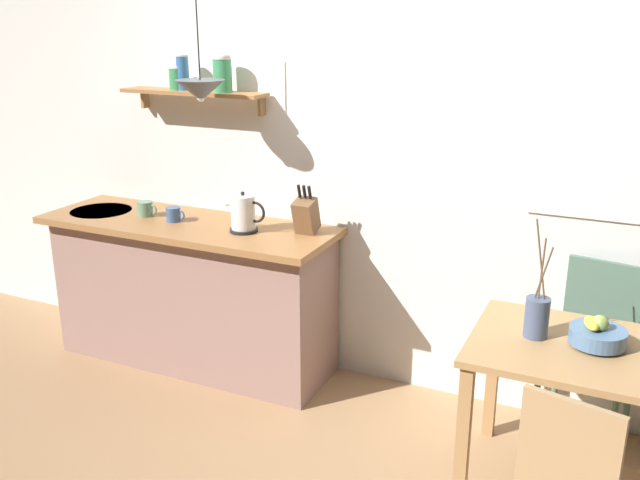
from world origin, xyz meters
name	(u,v)px	position (x,y,z in m)	size (l,w,h in m)	color
ground_plane	(317,421)	(0.00, 0.00, 0.00)	(14.00, 14.00, 0.00)	#A87F56
back_wall	(401,158)	(0.21, 0.65, 1.35)	(6.80, 0.11, 2.70)	white
kitchen_counter	(193,292)	(-1.00, 0.32, 0.47)	(1.83, 0.63, 0.93)	gray
wall_shelf	(200,83)	(-0.98, 0.49, 1.73)	(0.94, 0.20, 0.34)	#9E6B3D
dining_table	(579,372)	(1.28, -0.03, 0.62)	(0.94, 0.72, 0.74)	tan
dining_chair_far	(593,349)	(1.31, 0.42, 0.52)	(0.48, 0.46, 0.95)	#4C6B5B
fruit_bowl	(597,334)	(1.34, 0.00, 0.79)	(0.24, 0.24, 0.14)	#51759E
twig_vase	(537,316)	(1.08, -0.02, 0.84)	(0.11, 0.11, 0.54)	#475675
electric_kettle	(244,214)	(-0.59, 0.27, 1.03)	(0.25, 0.16, 0.23)	black
knife_block	(306,215)	(-0.25, 0.39, 1.04)	(0.11, 0.16, 0.29)	brown
coffee_mug_by_sink	(146,209)	(-1.30, 0.30, 0.97)	(0.13, 0.09, 0.09)	slate
coffee_mug_spare	(174,214)	(-1.07, 0.28, 0.97)	(0.13, 0.09, 0.09)	#3D5B89
pendant_lamp	(201,91)	(-0.80, 0.23, 1.71)	(0.27, 0.27, 0.59)	black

